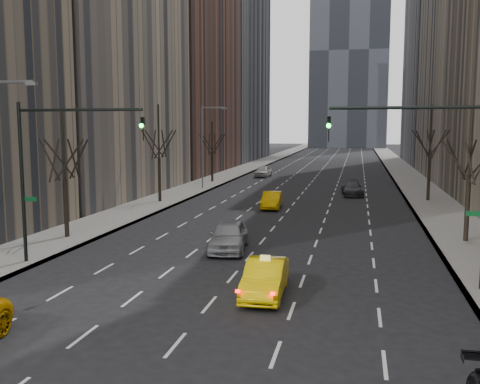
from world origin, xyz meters
The scene contains 18 objects.
sidewalk_left centered at (-12.25, 70.00, 0.07)m, with size 4.50×320.00×0.15m, color slate.
sidewalk_right centered at (12.25, 70.00, 0.07)m, with size 4.50×320.00×0.15m, color slate.
bld_left_far centered at (-21.50, 66.00, 22.00)m, with size 14.00×28.00×44.00m, color brown.
bld_left_deep centered at (-21.50, 96.00, 30.00)m, with size 14.00×30.00×60.00m, color slate.
bld_right_deep centered at (21.50, 95.00, 29.00)m, with size 14.00×30.00×58.00m, color slate.
tree_lw_b centered at (-12.00, 18.00, 3.72)m, with size 3.36×3.50×7.82m.
tree_lw_c centered at (-12.00, 34.00, 4.04)m, with size 3.36×3.50×8.74m.
tree_lw_d centered at (-12.00, 52.00, 3.56)m, with size 3.36×3.50×7.36m.
tree_rw_b centered at (12.00, 22.00, 3.72)m, with size 3.36×3.50×7.82m.
tree_rw_c centered at (12.00, 40.00, 4.04)m, with size 3.36×3.50×8.74m.
traffic_mast_left centered at (-9.11, 12.00, 5.49)m, with size 6.69×0.39×8.00m.
traffic_mast_right centered at (9.11, 12.00, 5.49)m, with size 6.69×0.39×8.00m.
streetlight_far centered at (-10.84, 45.00, 5.62)m, with size 2.83×0.22×9.00m.
taxi_sedan centered at (1.95, 9.62, 0.74)m, with size 1.57×4.49×1.48m, color yellow.
silver_sedan_ahead centered at (-1.44, 17.13, 0.84)m, with size 1.98×4.92×1.68m, color gray.
far_taxi centered at (-1.50, 32.97, 0.71)m, with size 1.50×4.32×1.42m, color #E0A304.
far_suv_grey centered at (5.09, 43.12, 0.71)m, with size 1.99×4.91×1.42m, color #313136.
far_car_white centered at (-7.12, 60.69, 0.77)m, with size 1.82×4.52×1.54m, color silver.
Camera 1 is at (5.56, -11.57, 7.00)m, focal length 40.00 mm.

